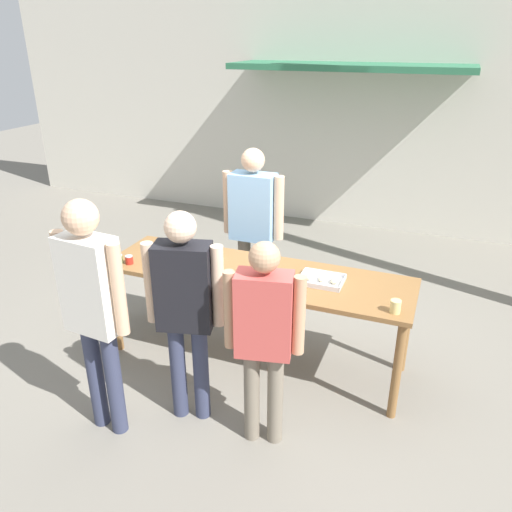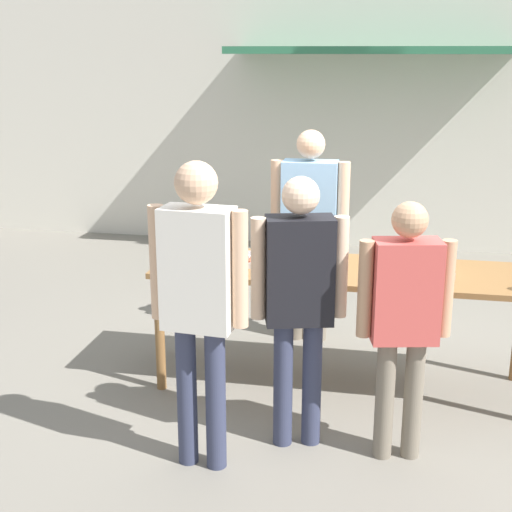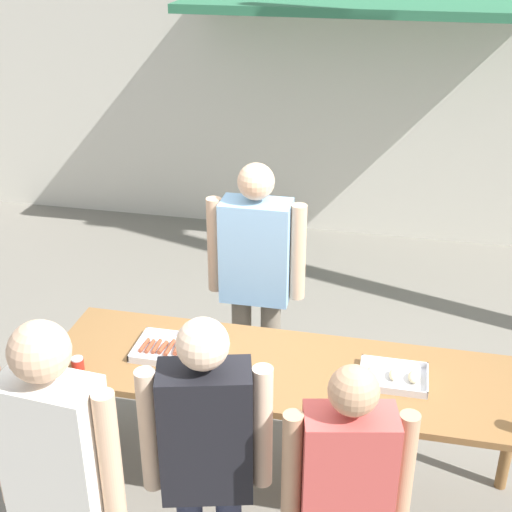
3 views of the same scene
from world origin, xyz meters
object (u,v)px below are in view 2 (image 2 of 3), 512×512
person_server_behind_table (309,218)px  person_customer_holding_hotdog (199,289)px  person_customer_waiting_in_line (299,290)px  condiment_jar_mustard (169,265)px  condiment_jar_ketchup (183,265)px  person_customer_with_cup (404,310)px  food_tray_sausages (256,261)px  food_tray_buns (427,270)px

person_server_behind_table → person_customer_holding_hotdog: bearing=-100.9°
person_server_behind_table → person_customer_waiting_in_line: (0.15, -1.70, -0.04)m
condiment_jar_mustard → person_customer_waiting_in_line: size_ratio=0.05×
condiment_jar_ketchup → person_customer_waiting_in_line: person_customer_waiting_in_line is taller
person_customer_holding_hotdog → person_customer_with_cup: size_ratio=1.15×
condiment_jar_ketchup → person_server_behind_table: size_ratio=0.04×
food_tray_sausages → person_customer_waiting_in_line: 1.01m
condiment_jar_ketchup → person_customer_holding_hotdog: bearing=-68.0°
person_customer_holding_hotdog → person_customer_waiting_in_line: size_ratio=1.07×
food_tray_buns → condiment_jar_ketchup: bearing=-170.6°
person_server_behind_table → person_customer_waiting_in_line: bearing=-85.6°
condiment_jar_mustard → condiment_jar_ketchup: bearing=10.6°
food_tray_buns → condiment_jar_mustard: bearing=-170.5°
condiment_jar_mustard → condiment_jar_ketchup: same height
food_tray_buns → condiment_jar_ketchup: (-1.70, -0.28, 0.02)m
condiment_jar_mustard → person_customer_waiting_in_line: (1.01, -0.60, 0.08)m
person_server_behind_table → person_customer_waiting_in_line: size_ratio=1.05×
condiment_jar_mustard → person_customer_with_cup: 1.75m
person_customer_with_cup → person_customer_waiting_in_line: size_ratio=0.93×
person_server_behind_table → food_tray_sausages: bearing=-110.6°
food_tray_sausages → person_customer_waiting_in_line: size_ratio=0.28×
food_tray_buns → person_customer_waiting_in_line: 1.20m
person_customer_waiting_in_line → food_tray_buns: bearing=-145.8°
person_customer_waiting_in_line → food_tray_sausages: bearing=-78.8°
food_tray_sausages → person_customer_holding_hotdog: size_ratio=0.26×
food_tray_buns → person_customer_waiting_in_line: bearing=-131.0°
condiment_jar_mustard → person_customer_holding_hotdog: size_ratio=0.04×
person_customer_with_cup → person_customer_holding_hotdog: bearing=3.3°
condiment_jar_ketchup → food_tray_buns: bearing=9.4°
food_tray_sausages → condiment_jar_mustard: size_ratio=6.03×
food_tray_sausages → person_customer_waiting_in_line: bearing=-64.0°
person_customer_with_cup → food_tray_buns: bearing=-111.9°
condiment_jar_ketchup → person_customer_with_cup: size_ratio=0.05×
food_tray_sausages → condiment_jar_ketchup: size_ratio=6.03×
food_tray_sausages → condiment_jar_mustard: 0.64m
food_tray_sausages → person_customer_waiting_in_line: (0.44, -0.90, 0.11)m
food_tray_buns → person_customer_waiting_in_line: (-0.78, -0.90, 0.10)m
food_tray_buns → condiment_jar_ketchup: 1.72m
condiment_jar_ketchup → condiment_jar_mustard: bearing=-169.4°
condiment_jar_mustard → person_customer_with_cup: person_customer_with_cup is taller
person_server_behind_table → person_customer_with_cup: bearing=-66.6°
food_tray_sausages → food_tray_buns: food_tray_buns is taller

